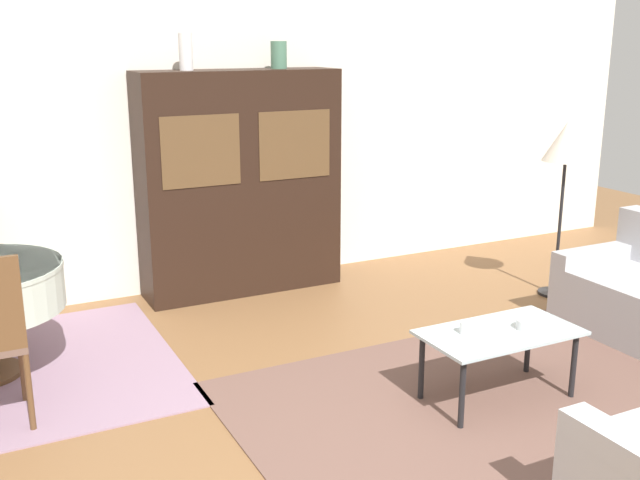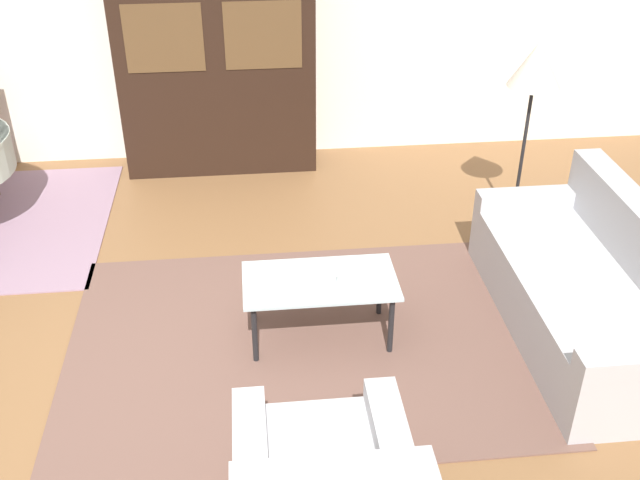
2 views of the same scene
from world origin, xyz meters
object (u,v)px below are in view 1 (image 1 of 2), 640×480
bowl (529,324)px  vase_short (279,55)px  cup (466,328)px  floor_lamp (566,148)px  vase_tall (186,52)px  display_cabinet (240,183)px  coffee_table (500,338)px

bowl → vase_short: 3.21m
cup → bowl: bearing=-16.6°
floor_lamp → cup: size_ratio=20.06×
vase_tall → floor_lamp: bearing=-25.9°
display_cabinet → cup: display_cabinet is taller
coffee_table → cup: 0.24m
coffee_table → vase_short: (-0.26, 2.72, 1.65)m
coffee_table → bowl: (0.18, -0.05, 0.08)m
bowl → vase_tall: (-1.26, 2.77, 1.60)m
display_cabinet → cup: size_ratio=25.46×
floor_lamp → vase_tall: bearing=154.1°
floor_lamp → vase_short: (-2.02, 1.38, 0.75)m
display_cabinet → floor_lamp: size_ratio=1.27×
bowl → vase_tall: 3.44m
coffee_table → display_cabinet: 2.85m
display_cabinet → vase_short: vase_short is taller
display_cabinet → vase_tall: size_ratio=6.55×
cup → bowl: cup is taller
bowl → vase_tall: vase_tall is taller
floor_lamp → bowl: bearing=-138.7°
coffee_table → vase_tall: size_ratio=3.31×
display_cabinet → bowl: display_cabinet is taller
floor_lamp → bowl: (-1.58, -1.39, -0.81)m
cup → vase_short: vase_short is taller
coffee_table → floor_lamp: bearing=37.3°
display_cabinet → bowl: size_ratio=12.92×
coffee_table → vase_tall: bearing=111.7°
coffee_table → display_cabinet: bearing=103.4°
vase_tall → coffee_table: bearing=-68.3°
cup → vase_tall: size_ratio=0.26×
bowl → vase_short: (-0.44, 2.77, 1.57)m
bowl → vase_short: size_ratio=0.65×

